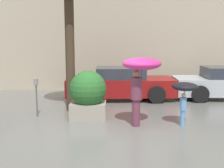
{
  "coord_description": "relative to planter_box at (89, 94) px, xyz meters",
  "views": [
    {
      "loc": [
        0.52,
        -7.26,
        2.44
      ],
      "look_at": [
        0.49,
        1.6,
        1.05
      ],
      "focal_mm": 45.0,
      "sensor_mm": 36.0,
      "label": 1
    }
  ],
  "objects": [
    {
      "name": "building_facade",
      "position": [
        0.22,
        5.21,
        2.22
      ],
      "size": [
        18.0,
        0.3,
        6.0
      ],
      "color": "#B7A88E",
      "rests_on": "ground"
    },
    {
      "name": "person_adult",
      "position": [
        1.54,
        -0.76,
        0.81
      ],
      "size": [
        1.09,
        1.09,
        1.96
      ],
      "rotation": [
        0.0,
        0.0,
        0.14
      ],
      "color": "brown",
      "rests_on": "ground"
    },
    {
      "name": "planter_box",
      "position": [
        0.0,
        0.0,
        0.0
      ],
      "size": [
        1.14,
        1.14,
        1.51
      ],
      "color": "#9E9384",
      "rests_on": "ground"
    },
    {
      "name": "parked_car_near",
      "position": [
        1.08,
        2.97,
        -0.15
      ],
      "size": [
        4.46,
        2.08,
        1.33
      ],
      "rotation": [
        0.0,
        0.0,
        1.61
      ],
      "color": "maroon",
      "rests_on": "ground"
    },
    {
      "name": "person_child",
      "position": [
        2.81,
        -0.7,
        0.26
      ],
      "size": [
        0.74,
        0.74,
        1.25
      ],
      "rotation": [
        0.0,
        0.0,
        0.96
      ],
      "color": "#669ED1",
      "rests_on": "ground"
    },
    {
      "name": "ground_plane",
      "position": [
        0.22,
        -1.29,
        -0.78
      ],
      "size": [
        40.0,
        40.0,
        0.0
      ],
      "primitive_type": "plane",
      "color": "slate"
    },
    {
      "name": "parking_meter",
      "position": [
        -1.67,
        0.23,
        0.1
      ],
      "size": [
        0.14,
        0.14,
        1.23
      ],
      "color": "#595B60",
      "rests_on": "ground"
    }
  ]
}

